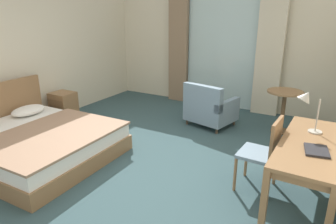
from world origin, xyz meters
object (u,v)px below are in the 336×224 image
Objects in this scene: bed at (34,141)px; armchair_by_window at (209,109)px; desk_lamp at (308,101)px; writing_desk at (311,150)px; nightstand at (64,106)px; closed_book at (317,150)px; round_cafe_table at (284,102)px; desk_chair at (265,150)px.

bed is 2.99m from armchair_by_window.
desk_lamp reaches higher than bed.
bed is at bearing -168.48° from writing_desk.
nightstand is at bearing -156.29° from armchair_by_window.
closed_book is at bearing 8.07° from bed.
armchair_by_window is at bearing 136.74° from writing_desk.
nightstand is 4.06m from round_cafe_table.
bed is 4.06m from round_cafe_table.
desk_lamp is at bearing -4.58° from nightstand.
closed_book is 0.38× the size of round_cafe_table.
armchair_by_window reaches higher than nightstand.
closed_book reaches higher than nightstand.
writing_desk is at bearing 95.64° from closed_book.
round_cafe_table is (-0.13, 2.00, 0.03)m from desk_chair.
bed is 4.05× the size of desk_lamp.
armchair_by_window reaches higher than round_cafe_table.
nightstand is 0.35× the size of writing_desk.
desk_lamp is at bearing 15.86° from bed.
desk_lamp is 0.61m from closed_book.
armchair_by_window is at bearing 54.79° from bed.
desk_lamp is (4.27, -0.34, 0.82)m from nightstand.
armchair_by_window is (1.72, 2.44, 0.09)m from bed.
desk_lamp is at bearing 100.70° from closed_book.
bed reaches higher than round_cafe_table.
writing_desk is at bearing -73.65° from round_cafe_table.
nightstand is 0.74× the size of round_cafe_table.
bed is 3.79× the size of nightstand.
writing_desk is (3.55, 0.72, 0.41)m from bed.
desk_chair reaches higher than round_cafe_table.
nightstand is (-0.84, 1.32, 0.04)m from bed.
closed_book is at bearing -73.70° from round_cafe_table.
armchair_by_window is at bearing -164.64° from round_cafe_table.
desk_chair is at bearing 143.13° from closed_book.
desk_lamp is at bearing -40.63° from armchair_by_window.
armchair_by_window is at bearing 139.37° from desk_lamp.
closed_book is (0.06, -0.21, 0.10)m from writing_desk.
desk_chair is at bearing 14.22° from bed.
closed_book is (0.53, -0.27, 0.24)m from desk_chair.
armchair_by_window reaches higher than writing_desk.
bed is at bearing -164.14° from desk_lamp.
round_cafe_table is (1.22, 0.34, 0.21)m from armchair_by_window.
closed_book is (4.44, -0.80, 0.47)m from nightstand.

